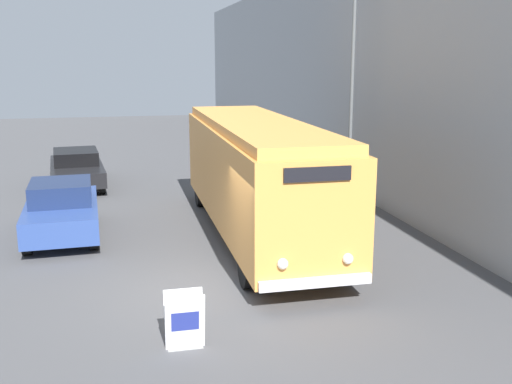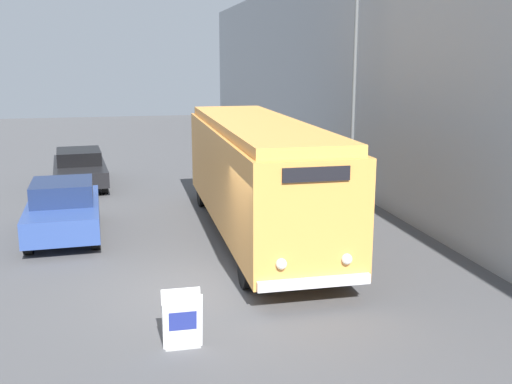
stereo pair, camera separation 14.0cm
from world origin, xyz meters
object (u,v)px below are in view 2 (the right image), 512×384
streetlamp (355,69)px  parked_car_mid (80,167)px  sign_board (182,321)px  vintage_bus (257,172)px  parked_car_near (63,209)px

streetlamp → parked_car_mid: bearing=150.6°
sign_board → streetlamp: size_ratio=0.14×
vintage_bus → parked_car_mid: (-5.30, 7.98, -1.08)m
sign_board → parked_car_mid: 14.45m
streetlamp → parked_car_near: bearing=-169.2°
streetlamp → parked_car_near: size_ratio=1.66×
streetlamp → parked_car_mid: (-9.16, 5.15, -3.81)m
parked_car_near → parked_car_mid: (-0.02, 6.89, -0.05)m
vintage_bus → parked_car_mid: size_ratio=2.15×
parked_car_near → vintage_bus: bearing=-14.2°
parked_car_mid → vintage_bus: bearing=-61.8°
sign_board → parked_car_near: (-2.58, 7.32, 0.28)m
vintage_bus → sign_board: 6.92m
vintage_bus → streetlamp: size_ratio=1.47×
sign_board → streetlamp: bearing=54.1°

